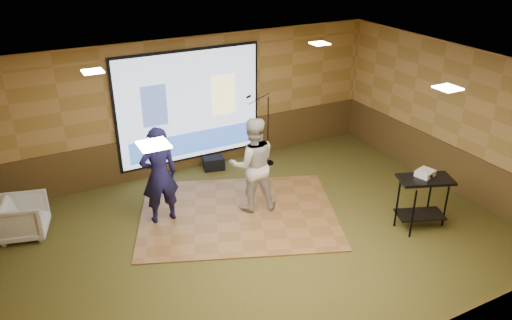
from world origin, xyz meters
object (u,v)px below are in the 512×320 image
av_table (423,193)px  projector_screen (190,107)px  player_left (159,175)px  duffel_bag (214,163)px  banquet_chair (23,218)px  mic_stand (266,144)px  dance_floor (238,214)px  projector (425,173)px  player_right (253,165)px

av_table → projector_screen: bearing=123.9°
player_left → duffel_bag: (1.72, 1.57, -0.83)m
player_left → banquet_chair: player_left is taller
banquet_chair → projector_screen: bearing=-57.6°
banquet_chair → duffel_bag: bearing=-62.9°
mic_stand → dance_floor: bearing=-133.3°
dance_floor → duffel_bag: 2.07m
av_table → duffel_bag: bearing=121.8°
player_left → banquet_chair: 2.53m
mic_stand → duffel_bag: (-1.19, 0.30, -0.35)m
projector → banquet_chair: size_ratio=0.40×
banquet_chair → duffel_bag: (4.08, 0.88, -0.22)m
mic_stand → banquet_chair: (-5.26, -0.58, -0.13)m
av_table → projector: projector is taller
dance_floor → av_table: size_ratio=3.72×
projector → av_table: bearing=-139.8°
av_table → banquet_chair: bearing=154.8°
banquet_chair → duffel_bag: banquet_chair is taller
mic_stand → banquet_chair: bearing=-175.2°
player_right → mic_stand: player_right is taller
dance_floor → player_left: size_ratio=1.99×
player_left → mic_stand: 3.21m
projector → mic_stand: 3.86m
dance_floor → player_left: 1.73m
player_left → av_table: player_left is taller
projector_screen → dance_floor: bearing=-89.2°
dance_floor → banquet_chair: 3.91m
dance_floor → duffel_bag: size_ratio=8.10×
dance_floor → player_right: (0.36, 0.06, 0.96)m
player_left → player_right: size_ratio=1.00×
player_right → duffel_bag: size_ratio=4.08×
player_left → projector_screen: bearing=-124.6°
projector_screen → banquet_chair: bearing=-162.5°
projector_screen → dance_floor: projector_screen is taller
projector → banquet_chair: 7.27m
projector_screen → av_table: projector_screen is taller
projector_screen → duffel_bag: size_ratio=7.17×
projector → mic_stand: mic_stand is taller
av_table → projector: size_ratio=3.14×
projector_screen → dance_floor: 2.73m
duffel_bag → mic_stand: bearing=-14.3°
player_right → av_table: player_right is taller
av_table → duffel_bag: av_table is taller
projector → banquet_chair: bearing=139.7°
projector_screen → dance_floor: (0.03, -2.31, -1.46)m
player_left → mic_stand: bearing=-155.3°
dance_floor → av_table: 3.49m
player_right → mic_stand: size_ratio=1.07×
player_right → banquet_chair: bearing=-0.2°
player_left → av_table: size_ratio=1.87×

